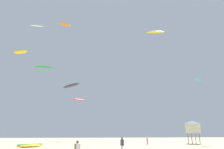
{
  "coord_description": "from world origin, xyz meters",
  "views": [
    {
      "loc": [
        -2.34,
        -11.91,
        2.32
      ],
      "look_at": [
        0.0,
        14.94,
        9.88
      ],
      "focal_mm": 32.2,
      "sensor_mm": 36.0,
      "label": 1
    }
  ],
  "objects_px": {
    "kite_aloft_5": "(156,32)",
    "kite_aloft_7": "(79,100)",
    "kite_aloft_6": "(20,52)",
    "person_midground": "(122,144)",
    "kite_aloft_2": "(65,25)",
    "kite_aloft_4": "(199,80)",
    "lifeguard_tower": "(193,127)",
    "person_foreground": "(77,149)",
    "kite_aloft_1": "(45,67)",
    "kite_aloft_0": "(37,26)",
    "kite_aloft_3": "(71,86)",
    "person_left": "(147,139)",
    "kite_grounded_near": "(30,146)"
  },
  "relations": [
    {
      "from": "kite_aloft_5",
      "to": "kite_aloft_7",
      "type": "xyz_separation_m",
      "value": [
        -17.11,
        10.53,
        -13.82
      ]
    },
    {
      "from": "kite_aloft_6",
      "to": "kite_aloft_7",
      "type": "distance_m",
      "value": 17.65
    },
    {
      "from": "person_midground",
      "to": "kite_aloft_2",
      "type": "xyz_separation_m",
      "value": [
        -10.61,
        21.97,
        25.92
      ]
    },
    {
      "from": "kite_aloft_4",
      "to": "kite_aloft_6",
      "type": "bearing_deg",
      "value": 171.92
    },
    {
      "from": "kite_aloft_6",
      "to": "person_midground",
      "type": "bearing_deg",
      "value": -48.14
    },
    {
      "from": "person_midground",
      "to": "kite_aloft_7",
      "type": "height_order",
      "value": "kite_aloft_7"
    },
    {
      "from": "lifeguard_tower",
      "to": "person_foreground",
      "type": "bearing_deg",
      "value": -133.14
    },
    {
      "from": "kite_aloft_1",
      "to": "kite_aloft_2",
      "type": "height_order",
      "value": "kite_aloft_2"
    },
    {
      "from": "kite_aloft_0",
      "to": "kite_aloft_5",
      "type": "height_order",
      "value": "kite_aloft_5"
    },
    {
      "from": "kite_aloft_1",
      "to": "kite_aloft_3",
      "type": "relative_size",
      "value": 0.68
    },
    {
      "from": "lifeguard_tower",
      "to": "kite_aloft_2",
      "type": "distance_m",
      "value": 36.06
    },
    {
      "from": "person_left",
      "to": "kite_aloft_2",
      "type": "height_order",
      "value": "kite_aloft_2"
    },
    {
      "from": "person_midground",
      "to": "kite_aloft_2",
      "type": "height_order",
      "value": "kite_aloft_2"
    },
    {
      "from": "person_midground",
      "to": "kite_aloft_7",
      "type": "bearing_deg",
      "value": 134.74
    },
    {
      "from": "kite_aloft_1",
      "to": "kite_aloft_3",
      "type": "distance_m",
      "value": 4.86
    },
    {
      "from": "kite_aloft_1",
      "to": "kite_aloft_2",
      "type": "distance_m",
      "value": 22.18
    },
    {
      "from": "kite_grounded_near",
      "to": "person_left",
      "type": "bearing_deg",
      "value": 14.22
    },
    {
      "from": "kite_aloft_7",
      "to": "kite_grounded_near",
      "type": "bearing_deg",
      "value": -106.49
    },
    {
      "from": "person_foreground",
      "to": "person_left",
      "type": "xyz_separation_m",
      "value": [
        10.68,
        19.85,
        -0.03
      ]
    },
    {
      "from": "kite_aloft_1",
      "to": "kite_aloft_7",
      "type": "height_order",
      "value": "kite_aloft_1"
    },
    {
      "from": "person_midground",
      "to": "kite_aloft_1",
      "type": "height_order",
      "value": "kite_aloft_1"
    },
    {
      "from": "lifeguard_tower",
      "to": "kite_aloft_4",
      "type": "bearing_deg",
      "value": 18.58
    },
    {
      "from": "lifeguard_tower",
      "to": "kite_aloft_5",
      "type": "bearing_deg",
      "value": 164.94
    },
    {
      "from": "person_left",
      "to": "kite_aloft_5",
      "type": "distance_m",
      "value": 23.19
    },
    {
      "from": "kite_aloft_2",
      "to": "kite_aloft_7",
      "type": "bearing_deg",
      "value": 57.87
    },
    {
      "from": "person_midground",
      "to": "lifeguard_tower",
      "type": "relative_size",
      "value": 0.4
    },
    {
      "from": "person_left",
      "to": "kite_aloft_3",
      "type": "relative_size",
      "value": 0.37
    },
    {
      "from": "person_midground",
      "to": "kite_grounded_near",
      "type": "distance_m",
      "value": 15.66
    },
    {
      "from": "person_left",
      "to": "kite_aloft_7",
      "type": "xyz_separation_m",
      "value": [
        -13.23,
        13.53,
        8.84
      ]
    },
    {
      "from": "kite_aloft_2",
      "to": "kite_aloft_3",
      "type": "height_order",
      "value": "kite_aloft_2"
    },
    {
      "from": "person_left",
      "to": "kite_grounded_near",
      "type": "distance_m",
      "value": 19.23
    },
    {
      "from": "person_left",
      "to": "kite_aloft_5",
      "type": "relative_size",
      "value": 0.36
    },
    {
      "from": "kite_grounded_near",
      "to": "kite_aloft_6",
      "type": "relative_size",
      "value": 1.02
    },
    {
      "from": "lifeguard_tower",
      "to": "kite_aloft_0",
      "type": "xyz_separation_m",
      "value": [
        -28.2,
        -8.46,
        15.38
      ]
    },
    {
      "from": "person_midground",
      "to": "kite_aloft_1",
      "type": "distance_m",
      "value": 15.76
    },
    {
      "from": "person_left",
      "to": "kite_aloft_3",
      "type": "distance_m",
      "value": 16.45
    },
    {
      "from": "kite_grounded_near",
      "to": "kite_aloft_2",
      "type": "distance_m",
      "value": 29.35
    },
    {
      "from": "person_left",
      "to": "kite_aloft_2",
      "type": "bearing_deg",
      "value": 162.16
    },
    {
      "from": "kite_aloft_2",
      "to": "kite_aloft_7",
      "type": "distance_m",
      "value": 18.59
    },
    {
      "from": "person_midground",
      "to": "kite_aloft_4",
      "type": "bearing_deg",
      "value": 73.4
    },
    {
      "from": "kite_aloft_1",
      "to": "kite_aloft_4",
      "type": "distance_m",
      "value": 30.95
    },
    {
      "from": "person_left",
      "to": "kite_aloft_7",
      "type": "distance_m",
      "value": 20.89
    },
    {
      "from": "kite_aloft_0",
      "to": "person_midground",
      "type": "bearing_deg",
      "value": -31.48
    },
    {
      "from": "kite_aloft_6",
      "to": "person_foreground",
      "type": "bearing_deg",
      "value": -60.18
    },
    {
      "from": "kite_grounded_near",
      "to": "kite_aloft_1",
      "type": "bearing_deg",
      "value": -60.45
    },
    {
      "from": "kite_aloft_6",
      "to": "kite_aloft_7",
      "type": "xyz_separation_m",
      "value": [
        13.46,
        5.45,
        -10.03
      ]
    },
    {
      "from": "kite_aloft_2",
      "to": "kite_grounded_near",
      "type": "bearing_deg",
      "value": -97.4
    },
    {
      "from": "kite_aloft_0",
      "to": "kite_aloft_2",
      "type": "height_order",
      "value": "kite_aloft_2"
    },
    {
      "from": "person_foreground",
      "to": "kite_grounded_near",
      "type": "distance_m",
      "value": 17.11
    },
    {
      "from": "person_midground",
      "to": "kite_aloft_5",
      "type": "relative_size",
      "value": 0.39
    }
  ]
}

